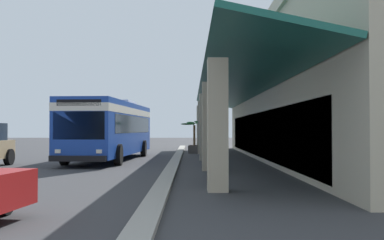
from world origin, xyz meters
TOP-DOWN VIEW (x-y plane):
  - ground at (0.00, 8.00)m, footprint 120.00×120.00m
  - curb_strip at (0.99, 3.72)m, footprint 35.60×0.50m
  - plaza_building at (0.99, 13.34)m, footprint 29.96×13.82m
  - transit_bus at (0.70, 0.11)m, footprint 11.35×3.29m
  - potted_palm at (-5.64, 4.74)m, footprint 1.62×1.80m

SIDE VIEW (x-z plane):
  - ground at x=0.00m, z-range 0.00..0.00m
  - curb_strip at x=0.99m, z-range 0.00..0.12m
  - potted_palm at x=-5.64m, z-range -0.56..1.72m
  - transit_bus at x=0.70m, z-range 0.18..3.52m
  - plaza_building at x=0.99m, z-range 0.00..7.16m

